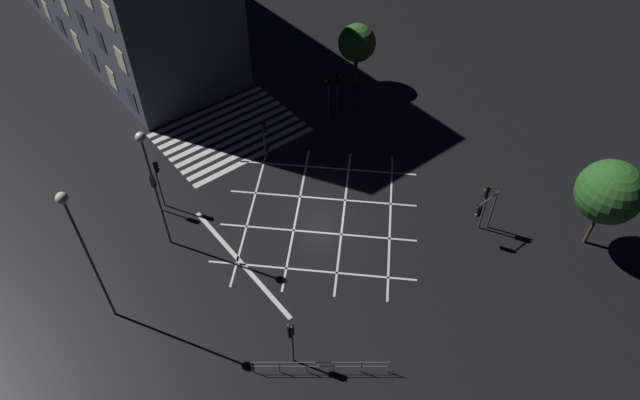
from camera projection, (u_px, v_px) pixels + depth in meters
ground_plane at (320, 215)px, 38.96m from camera, size 200.00×200.00×0.00m
road_markings at (249, 154)px, 43.36m from camera, size 16.17×23.35×0.01m
traffic_light_sw_main at (328, 88)px, 44.21m from camera, size 0.39×0.36×4.25m
traffic_light_nw_main at (484, 209)px, 36.01m from camera, size 1.96×0.36×3.32m
traffic_light_sw_cross at (338, 86)px, 44.70m from camera, size 0.36×0.39×4.01m
traffic_light_se_main at (158, 174)px, 37.51m from camera, size 0.39×0.36×4.11m
traffic_light_median_south at (264, 133)px, 41.29m from camera, size 0.36×0.39×3.40m
traffic_light_nw_cross at (486, 198)px, 36.24m from camera, size 0.36×0.39×3.83m
traffic_light_se_cross at (154, 186)px, 37.56m from camera, size 0.36×0.39×3.29m
traffic_light_ne_cross at (291, 336)px, 29.60m from camera, size 0.36×0.39×3.45m
street_lamp_east at (77, 231)px, 28.13m from camera, size 0.59×0.59×10.01m
street_lamp_west at (149, 165)px, 32.42m from camera, size 0.58×0.58×9.13m
street_tree_near at (357, 43)px, 47.22m from camera, size 3.16×3.16×5.50m
street_tree_far at (610, 192)px, 33.98m from camera, size 3.97×3.97×6.59m
pedestrian_railing at (320, 365)px, 30.38m from camera, size 5.77×4.62×1.05m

